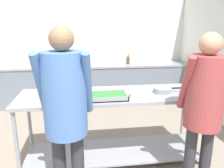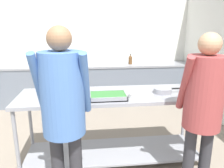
{
  "view_description": "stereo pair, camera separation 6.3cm",
  "coord_description": "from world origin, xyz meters",
  "px_view_note": "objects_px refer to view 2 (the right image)",
  "views": [
    {
      "loc": [
        -0.27,
        -0.97,
        1.75
      ],
      "look_at": [
        0.1,
        1.7,
        1.03
      ],
      "focal_mm": 35.0,
      "sensor_mm": 36.0,
      "label": 1
    },
    {
      "loc": [
        -0.21,
        -0.97,
        1.75
      ],
      "look_at": [
        0.1,
        1.7,
        1.03
      ],
      "focal_mm": 35.0,
      "sensor_mm": 36.0,
      "label": 2
    }
  ],
  "objects_px": {
    "serving_tray_roast": "(68,90)",
    "guest_serving_left": "(63,104)",
    "serving_tray_vegetables": "(108,96)",
    "sauce_pan": "(163,90)",
    "plate_stack": "(139,95)",
    "guest_serving_right": "(203,101)",
    "water_bottle": "(130,59)"
  },
  "relations": [
    {
      "from": "serving_tray_roast",
      "to": "guest_serving_left",
      "type": "distance_m",
      "value": 0.89
    },
    {
      "from": "serving_tray_vegetables",
      "to": "sauce_pan",
      "type": "height_order",
      "value": "sauce_pan"
    },
    {
      "from": "sauce_pan",
      "to": "guest_serving_left",
      "type": "distance_m",
      "value": 1.35
    },
    {
      "from": "plate_stack",
      "to": "guest_serving_right",
      "type": "relative_size",
      "value": 0.14
    },
    {
      "from": "plate_stack",
      "to": "guest_serving_left",
      "type": "height_order",
      "value": "guest_serving_left"
    },
    {
      "from": "plate_stack",
      "to": "sauce_pan",
      "type": "bearing_deg",
      "value": 18.69
    },
    {
      "from": "serving_tray_roast",
      "to": "sauce_pan",
      "type": "height_order",
      "value": "sauce_pan"
    },
    {
      "from": "sauce_pan",
      "to": "guest_serving_right",
      "type": "height_order",
      "value": "guest_serving_right"
    },
    {
      "from": "sauce_pan",
      "to": "water_bottle",
      "type": "relative_size",
      "value": 1.54
    },
    {
      "from": "serving_tray_roast",
      "to": "guest_serving_right",
      "type": "distance_m",
      "value": 1.62
    },
    {
      "from": "water_bottle",
      "to": "serving_tray_roast",
      "type": "bearing_deg",
      "value": -120.06
    },
    {
      "from": "serving_tray_roast",
      "to": "sauce_pan",
      "type": "relative_size",
      "value": 1.33
    },
    {
      "from": "serving_tray_vegetables",
      "to": "sauce_pan",
      "type": "distance_m",
      "value": 0.71
    },
    {
      "from": "sauce_pan",
      "to": "water_bottle",
      "type": "bearing_deg",
      "value": 88.78
    },
    {
      "from": "serving_tray_roast",
      "to": "guest_serving_right",
      "type": "height_order",
      "value": "guest_serving_right"
    },
    {
      "from": "sauce_pan",
      "to": "water_bottle",
      "type": "height_order",
      "value": "water_bottle"
    },
    {
      "from": "guest_serving_left",
      "to": "guest_serving_right",
      "type": "bearing_deg",
      "value": 0.91
    },
    {
      "from": "plate_stack",
      "to": "guest_serving_right",
      "type": "height_order",
      "value": "guest_serving_right"
    },
    {
      "from": "plate_stack",
      "to": "guest_serving_right",
      "type": "bearing_deg",
      "value": -47.28
    },
    {
      "from": "serving_tray_vegetables",
      "to": "guest_serving_left",
      "type": "bearing_deg",
      "value": -128.99
    },
    {
      "from": "serving_tray_roast",
      "to": "water_bottle",
      "type": "distance_m",
      "value": 2.48
    },
    {
      "from": "serving_tray_roast",
      "to": "serving_tray_vegetables",
      "type": "xyz_separation_m",
      "value": [
        0.49,
        -0.32,
        -0.0
      ]
    },
    {
      "from": "serving_tray_roast",
      "to": "water_bottle",
      "type": "relative_size",
      "value": 2.04
    },
    {
      "from": "serving_tray_vegetables",
      "to": "guest_serving_right",
      "type": "distance_m",
      "value": 1.03
    },
    {
      "from": "plate_stack",
      "to": "sauce_pan",
      "type": "distance_m",
      "value": 0.36
    },
    {
      "from": "serving_tray_vegetables",
      "to": "guest_serving_right",
      "type": "xyz_separation_m",
      "value": [
        0.87,
        -0.54,
        0.09
      ]
    },
    {
      "from": "plate_stack",
      "to": "serving_tray_vegetables",
      "type": "bearing_deg",
      "value": -178.51
    },
    {
      "from": "serving_tray_roast",
      "to": "plate_stack",
      "type": "xyz_separation_m",
      "value": [
        0.86,
        -0.31,
        -0.0
      ]
    },
    {
      "from": "guest_serving_right",
      "to": "guest_serving_left",
      "type": "bearing_deg",
      "value": -179.09
    },
    {
      "from": "sauce_pan",
      "to": "water_bottle",
      "type": "xyz_separation_m",
      "value": [
        0.05,
        2.35,
        0.04
      ]
    },
    {
      "from": "plate_stack",
      "to": "water_bottle",
      "type": "height_order",
      "value": "water_bottle"
    },
    {
      "from": "serving_tray_vegetables",
      "to": "guest_serving_left",
      "type": "relative_size",
      "value": 0.24
    }
  ]
}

